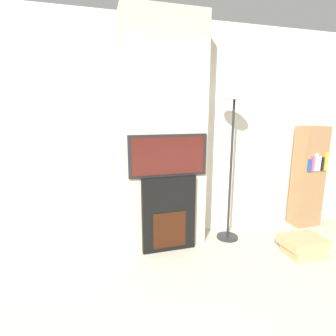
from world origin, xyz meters
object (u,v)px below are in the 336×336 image
Objects in this scene: floor_lamp at (233,128)px; bookshelf at (308,177)px; television at (168,156)px; fireplace at (168,214)px; box_stack at (303,245)px.

floor_lamp reaches higher than bookshelf.
floor_lamp is 1.30× the size of bookshelf.
floor_lamp reaches higher than television.
bookshelf is at bearing 3.94° from fireplace.
floor_lamp is 1.48m from bookshelf.
floor_lamp reaches higher than fireplace.
bookshelf reaches higher than box_stack.
television is at bearing -176.00° from bookshelf.
box_stack is at bearing -42.73° from floor_lamp.
box_stack is 1.13m from bookshelf.
box_stack is at bearing -132.94° from bookshelf.
fireplace is at bearing -176.06° from bookshelf.
box_stack is at bearing -20.46° from fireplace.
fireplace is 0.63× the size of bookshelf.
box_stack is 0.33× the size of bookshelf.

